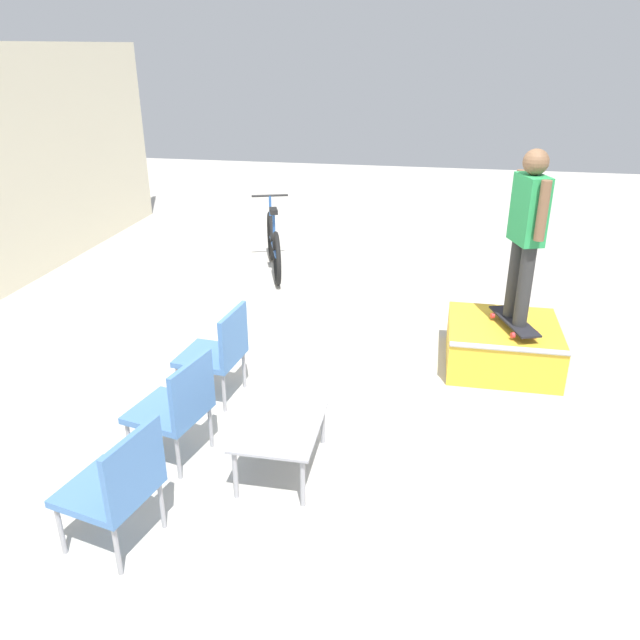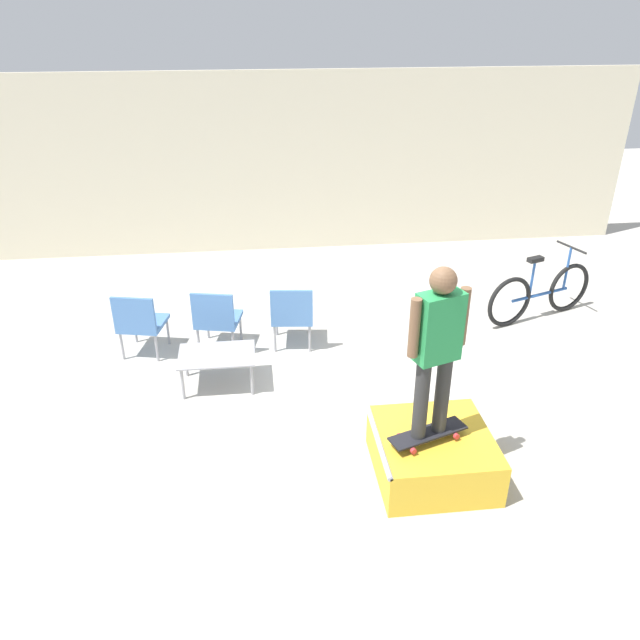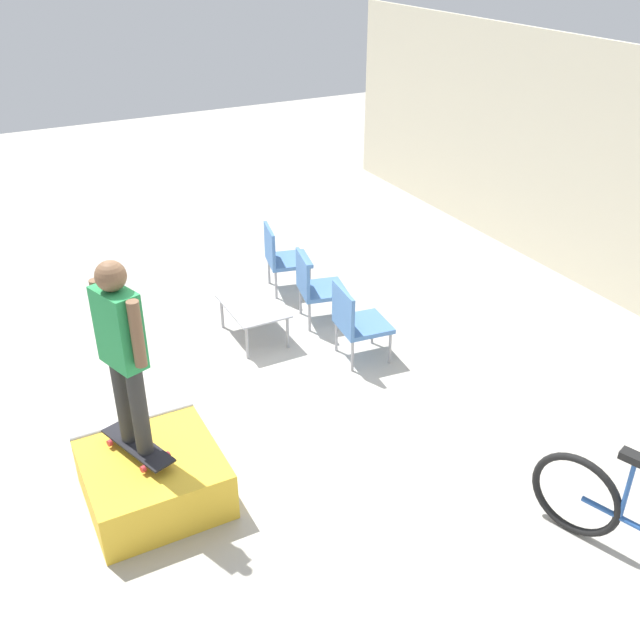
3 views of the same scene
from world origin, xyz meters
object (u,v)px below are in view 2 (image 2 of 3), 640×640
(skate_ramp_box, at_px, (432,454))
(patio_chair_left, at_px, (140,321))
(skateboard_on_ramp, at_px, (428,433))
(person_skater, at_px, (437,342))
(patio_chair_center, at_px, (217,317))
(coffee_table, at_px, (217,358))
(patio_chair_right, at_px, (292,313))
(bicycle, at_px, (540,293))

(skate_ramp_box, xyz_separation_m, patio_chair_left, (-2.99, 2.55, 0.26))
(skateboard_on_ramp, relative_size, person_skater, 0.48)
(patio_chair_center, bearing_deg, skate_ramp_box, 141.28)
(person_skater, distance_m, patio_chair_center, 3.43)
(coffee_table, distance_m, patio_chair_center, 0.81)
(patio_chair_left, xyz_separation_m, patio_chair_right, (1.88, -0.00, 0.00))
(skate_ramp_box, distance_m, patio_chair_right, 2.79)
(patio_chair_left, distance_m, bicycle, 5.36)
(patio_chair_center, bearing_deg, patio_chair_right, -167.76)
(skate_ramp_box, bearing_deg, skateboard_on_ramp, -140.43)
(skate_ramp_box, height_order, coffee_table, skate_ramp_box)
(person_skater, xyz_separation_m, patio_chair_left, (-2.91, 2.62, -0.99))
(skate_ramp_box, height_order, patio_chair_center, patio_chair_center)
(skateboard_on_ramp, xyz_separation_m, bicycle, (2.44, 3.03, -0.14))
(person_skater, bearing_deg, skateboard_on_ramp, 0.00)
(coffee_table, distance_m, patio_chair_left, 1.25)
(person_skater, relative_size, patio_chair_right, 1.86)
(patio_chair_right, bearing_deg, patio_chair_left, 6.10)
(skate_ramp_box, height_order, bicycle, bicycle)
(skateboard_on_ramp, relative_size, patio_chair_center, 0.89)
(skate_ramp_box, bearing_deg, patio_chair_center, 128.93)
(person_skater, bearing_deg, patio_chair_right, 92.71)
(bicycle, bearing_deg, skateboard_on_ramp, -148.03)
(patio_chair_right, bearing_deg, person_skater, 117.67)
(coffee_table, xyz_separation_m, patio_chair_left, (-0.95, 0.80, 0.11))
(bicycle, bearing_deg, person_skater, -148.03)
(patio_chair_left, height_order, patio_chair_center, same)
(patio_chair_center, relative_size, patio_chair_right, 1.00)
(person_skater, height_order, patio_chair_center, person_skater)
(skateboard_on_ramp, xyz_separation_m, person_skater, (0.00, 0.00, 0.95))
(person_skater, xyz_separation_m, bicycle, (2.44, 3.03, -1.09))
(person_skater, distance_m, coffee_table, 2.89)
(skate_ramp_box, bearing_deg, person_skater, -140.43)
(skateboard_on_ramp, bearing_deg, person_skater, 0.00)
(skateboard_on_ramp, height_order, person_skater, person_skater)
(skateboard_on_ramp, bearing_deg, patio_chair_right, 91.94)
(person_skater, bearing_deg, coffee_table, 118.23)
(skate_ramp_box, height_order, patio_chair_right, patio_chair_right)
(skateboard_on_ramp, xyz_separation_m, patio_chair_left, (-2.91, 2.62, -0.04))
(skate_ramp_box, relative_size, patio_chair_right, 1.25)
(patio_chair_right, bearing_deg, bicycle, -167.09)
(patio_chair_left, bearing_deg, skate_ramp_box, 152.04)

